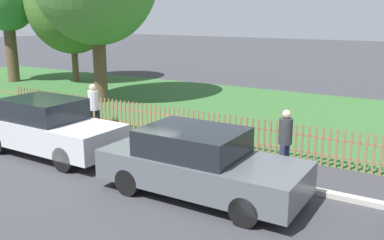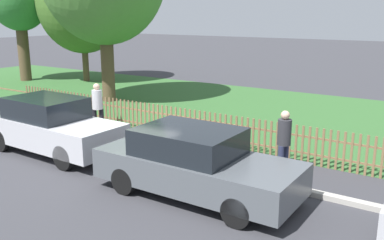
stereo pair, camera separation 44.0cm
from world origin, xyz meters
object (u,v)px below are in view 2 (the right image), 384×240
object	(u,v)px
parked_car_red_compact	(195,163)
pedestrian_by_lamp	(97,105)
covered_motorcycle	(207,138)
pedestrian_near_fence	(284,140)
tree_behind_motorcycle	(82,2)
parked_car_navy_estate	(51,126)

from	to	relation	value
parked_car_red_compact	pedestrian_by_lamp	xyz separation A→B (m)	(-5.51, 2.47, 0.21)
covered_motorcycle	pedestrian_by_lamp	xyz separation A→B (m)	(-4.58, 0.46, 0.28)
parked_car_red_compact	pedestrian_near_fence	bearing A→B (deg)	61.43
tree_behind_motorcycle	pedestrian_by_lamp	size ratio (longest dim) A/B	4.49
parked_car_red_compact	pedestrian_near_fence	xyz separation A→B (m)	(1.16, 2.17, 0.19)
parked_car_red_compact	parked_car_navy_estate	bearing A→B (deg)	177.19
tree_behind_motorcycle	pedestrian_near_fence	distance (m)	18.01
parked_car_navy_estate	covered_motorcycle	distance (m)	4.51
parked_car_red_compact	covered_motorcycle	xyz separation A→B (m)	(-0.93, 2.01, -0.08)
pedestrian_by_lamp	parked_car_red_compact	bearing A→B (deg)	-54.26
pedestrian_near_fence	parked_car_navy_estate	bearing A→B (deg)	-65.93
covered_motorcycle	parked_car_navy_estate	bearing A→B (deg)	-157.35
parked_car_red_compact	tree_behind_motorcycle	bearing A→B (deg)	144.44
parked_car_navy_estate	covered_motorcycle	xyz separation A→B (m)	(4.14, 1.79, -0.13)
parked_car_navy_estate	tree_behind_motorcycle	xyz separation A→B (m)	(-9.44, 10.03, 3.79)
parked_car_red_compact	pedestrian_by_lamp	size ratio (longest dim) A/B	2.69
parked_car_navy_estate	covered_motorcycle	size ratio (longest dim) A/B	2.28
pedestrian_by_lamp	parked_car_navy_estate	bearing A→B (deg)	-109.13
pedestrian_near_fence	pedestrian_by_lamp	distance (m)	6.68
parked_car_navy_estate	pedestrian_near_fence	bearing A→B (deg)	18.03
pedestrian_near_fence	covered_motorcycle	bearing A→B (deg)	-79.04
parked_car_red_compact	covered_motorcycle	distance (m)	2.22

